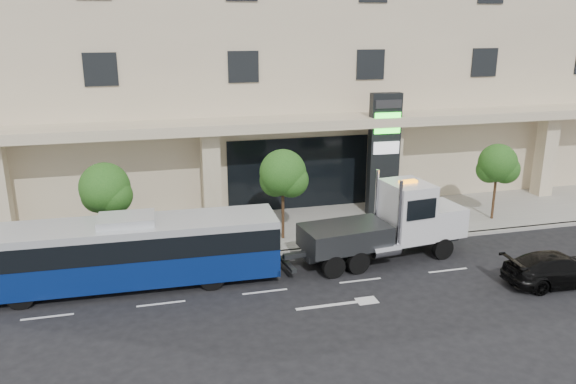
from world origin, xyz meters
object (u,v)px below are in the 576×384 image
city_bus (129,251)px  signage_pylon (384,154)px  black_sedan (558,269)px  tow_truck (391,225)px

city_bus → signage_pylon: signage_pylon is taller
black_sedan → city_bus: bearing=78.5°
city_bus → signage_pylon: 14.44m
tow_truck → black_sedan: bearing=-43.6°
black_sedan → signage_pylon: signage_pylon is taller
city_bus → tow_truck: bearing=1.6°
tow_truck → signage_pylon: bearing=63.5°
city_bus → black_sedan: size_ratio=2.62×
city_bus → tow_truck: tow_truck is taller
black_sedan → tow_truck: bearing=55.5°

